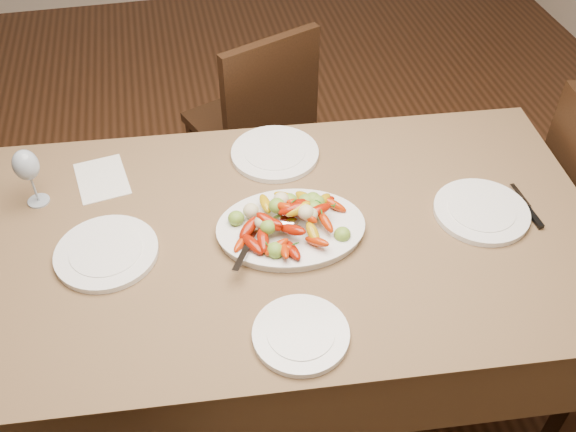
% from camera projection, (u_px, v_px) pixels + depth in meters
% --- Properties ---
extents(floor, '(6.00, 6.00, 0.00)m').
position_uv_depth(floor, '(247.00, 325.00, 2.56)').
color(floor, '#3A2011').
rests_on(floor, ground).
extents(dining_table, '(1.91, 1.18, 0.76)m').
position_uv_depth(dining_table, '(288.00, 312.00, 2.13)').
color(dining_table, brown).
rests_on(dining_table, ground).
extents(chair_far, '(0.55, 0.55, 0.95)m').
position_uv_depth(chair_far, '(248.00, 123.00, 2.74)').
color(chair_far, black).
rests_on(chair_far, ground).
extents(serving_platter, '(0.44, 0.34, 0.02)m').
position_uv_depth(serving_platter, '(291.00, 230.00, 1.85)').
color(serving_platter, white).
rests_on(serving_platter, dining_table).
extents(roasted_vegetables, '(0.36, 0.26, 0.09)m').
position_uv_depth(roasted_vegetables, '(291.00, 216.00, 1.81)').
color(roasted_vegetables, '#821102').
rests_on(roasted_vegetables, serving_platter).
extents(serving_spoon, '(0.28, 0.18, 0.03)m').
position_uv_depth(serving_spoon, '(270.00, 232.00, 1.80)').
color(serving_spoon, '#9EA0A8').
rests_on(serving_spoon, serving_platter).
extents(plate_left, '(0.29, 0.29, 0.02)m').
position_uv_depth(plate_left, '(107.00, 253.00, 1.79)').
color(plate_left, white).
rests_on(plate_left, dining_table).
extents(plate_right, '(0.28, 0.28, 0.02)m').
position_uv_depth(plate_right, '(481.00, 212.00, 1.91)').
color(plate_right, white).
rests_on(plate_right, dining_table).
extents(plate_far, '(0.29, 0.29, 0.02)m').
position_uv_depth(plate_far, '(275.00, 154.00, 2.12)').
color(plate_far, white).
rests_on(plate_far, dining_table).
extents(plate_near, '(0.24, 0.24, 0.02)m').
position_uv_depth(plate_near, '(301.00, 335.00, 1.59)').
color(plate_near, white).
rests_on(plate_near, dining_table).
extents(wine_glass, '(0.08, 0.08, 0.20)m').
position_uv_depth(wine_glass, '(30.00, 176.00, 1.89)').
color(wine_glass, '#8C99A5').
rests_on(wine_glass, dining_table).
extents(menu_card, '(0.18, 0.23, 0.00)m').
position_uv_depth(menu_card, '(102.00, 179.00, 2.03)').
color(menu_card, silver).
rests_on(menu_card, dining_table).
extents(table_knife, '(0.02, 0.20, 0.01)m').
position_uv_depth(table_knife, '(527.00, 208.00, 1.93)').
color(table_knife, '#9EA0A8').
rests_on(table_knife, dining_table).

